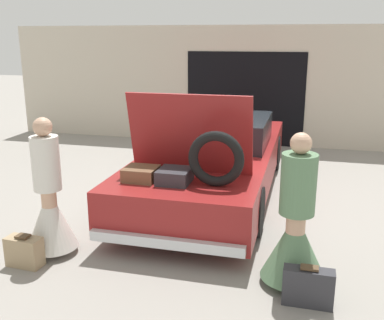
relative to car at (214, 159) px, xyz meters
name	(u,v)px	position (x,y,z in m)	size (l,w,h in m)	color
ground_plane	(213,191)	(0.00, 0.00, -0.57)	(40.00, 40.00, 0.00)	gray
garage_wall_back	(246,86)	(0.00, 3.67, 0.82)	(12.00, 0.14, 2.80)	beige
car	(214,159)	(0.00, 0.00, 0.00)	(1.97, 5.28, 1.85)	maroon
person_left	(50,207)	(-1.42, -2.67, 0.02)	(0.61, 0.61, 1.66)	tan
person_right	(295,233)	(1.42, -2.67, 0.01)	(0.68, 0.68, 1.63)	tan
suitcase_beside_left_person	(24,251)	(-1.55, -3.05, -0.40)	(0.42, 0.22, 0.38)	#9E8460
suitcase_beside_right_person	(308,287)	(1.58, -3.05, -0.38)	(0.49, 0.17, 0.41)	#2D2D33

